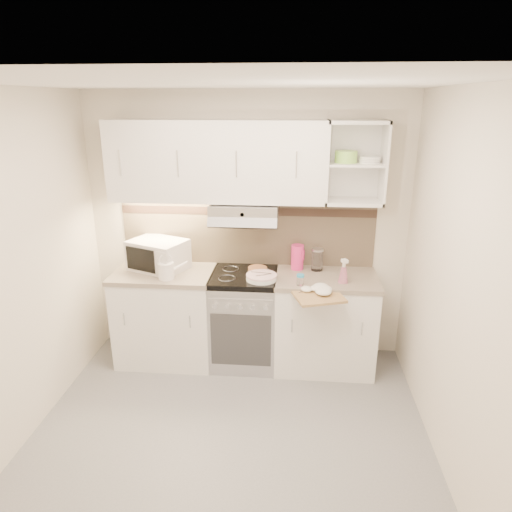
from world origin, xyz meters
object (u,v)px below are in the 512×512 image
Objects in this scene: electric_range at (244,318)px; spray_bottle at (344,273)px; microwave at (158,255)px; cutting_board at (318,296)px; plate_stack at (261,277)px; glass_jar at (317,259)px; pink_pitcher at (297,257)px; watering_can at (167,270)px.

spray_bottle is (0.88, -0.13, 0.54)m from electric_range.
microwave reaches higher than cutting_board.
plate_stack is (0.17, -0.13, 0.47)m from electric_range.
cutting_board is at bearing -26.44° from plate_stack.
glass_jar is (0.67, 0.16, 0.55)m from electric_range.
spray_bottle is (0.40, -0.30, -0.03)m from pink_pitcher.
spray_bottle is at bearing -14.02° from pink_pitcher.
electric_range reaches higher than cutting_board.
microwave is at bearing 168.93° from plate_stack.
glass_jar is (1.33, 0.33, 0.02)m from watering_can.
microwave reaches higher than watering_can.
microwave is 1.54m from cutting_board.
watering_can is at bearing 153.76° from cutting_board.
cutting_board is at bearing -155.09° from spray_bottle.
spray_bottle is (1.55, 0.04, 0.01)m from watering_can.
plate_stack reaches higher than electric_range.
cutting_board is at bearing -91.04° from glass_jar.
pink_pitcher is (1.29, 0.11, -0.02)m from microwave.
cutting_board is (-0.01, -0.53, -0.14)m from glass_jar.
cutting_board is (0.49, -0.24, -0.06)m from plate_stack.
spray_bottle is (0.71, 0.00, 0.07)m from plate_stack.
pink_pitcher is 0.60× the size of cutting_board.
electric_range is 2.33× the size of cutting_board.
electric_range is at bearing -166.21° from glass_jar.
microwave reaches higher than electric_range.
spray_bottle reaches higher than glass_jar.
watering_can is 1.27× the size of glass_jar.
pink_pitcher is at bearing 27.88° from microwave.
plate_stack is (0.84, 0.04, -0.06)m from watering_can.
plate_stack is 1.30× the size of glass_jar.
glass_jar reaches higher than electric_range.
glass_jar reaches higher than plate_stack.
pink_pitcher reaches higher than cutting_board.
watering_can is 0.98× the size of plate_stack.
microwave is 2.57× the size of spray_bottle.
microwave is at bearing -176.17° from glass_jar.
pink_pitcher is at bearing 44.09° from plate_stack.
spray_bottle is at bearing -21.60° from watering_can.
microwave is at bearing -151.87° from pink_pitcher.
pink_pitcher is at bearing 20.11° from electric_range.
electric_range is 0.86m from cutting_board.
electric_range is at bearing 133.02° from cutting_board.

